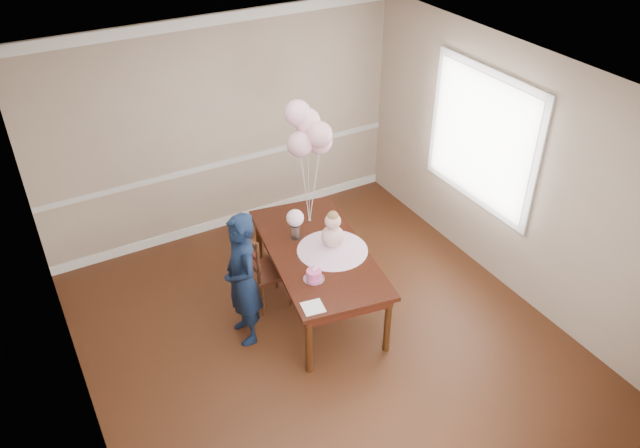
{
  "coord_description": "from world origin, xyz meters",
  "views": [
    {
      "loc": [
        -2.29,
        -3.98,
        4.55
      ],
      "look_at": [
        0.24,
        0.55,
        1.05
      ],
      "focal_mm": 35.0,
      "sensor_mm": 36.0,
      "label": 1
    }
  ],
  "objects_px": {
    "dining_table_top": "(318,252)",
    "birthday_cake": "(314,275)",
    "dining_chair_seat": "(269,270)",
    "woman": "(242,280)"
  },
  "relations": [
    {
      "from": "birthday_cake",
      "to": "woman",
      "type": "distance_m",
      "value": 0.7
    },
    {
      "from": "dining_chair_seat",
      "to": "woman",
      "type": "distance_m",
      "value": 0.65
    },
    {
      "from": "dining_table_top",
      "to": "woman",
      "type": "bearing_deg",
      "value": -166.13
    },
    {
      "from": "dining_table_top",
      "to": "birthday_cake",
      "type": "bearing_deg",
      "value": -113.96
    },
    {
      "from": "dining_chair_seat",
      "to": "dining_table_top",
      "type": "bearing_deg",
      "value": -34.98
    },
    {
      "from": "birthday_cake",
      "to": "woman",
      "type": "bearing_deg",
      "value": 151.78
    },
    {
      "from": "dining_chair_seat",
      "to": "birthday_cake",
      "type": "bearing_deg",
      "value": -76.85
    },
    {
      "from": "dining_table_top",
      "to": "birthday_cake",
      "type": "height_order",
      "value": "birthday_cake"
    },
    {
      "from": "dining_chair_seat",
      "to": "woman",
      "type": "xyz_separation_m",
      "value": [
        -0.44,
        -0.36,
        0.3
      ]
    },
    {
      "from": "birthday_cake",
      "to": "dining_chair_seat",
      "type": "bearing_deg",
      "value": 103.92
    }
  ]
}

